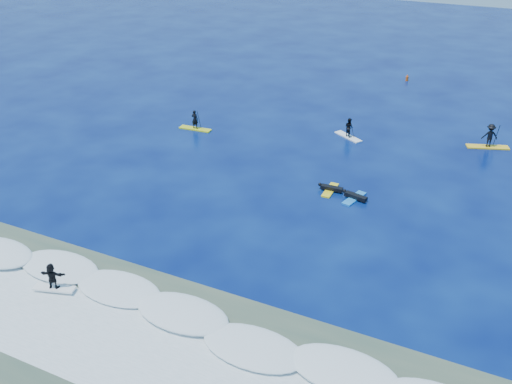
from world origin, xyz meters
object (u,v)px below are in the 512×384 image
at_px(sup_paddler_right, 490,137).
at_px(prone_paddler_near, 330,189).
at_px(sup_paddler_center, 349,129).
at_px(prone_paddler_far, 354,197).
at_px(wave_surfer, 52,278).
at_px(marker_buoy, 407,78).
at_px(sup_paddler_left, 195,123).

distance_m(sup_paddler_right, prone_paddler_near, 15.03).
distance_m(sup_paddler_center, sup_paddler_right, 10.83).
relative_size(sup_paddler_right, prone_paddler_far, 1.43).
height_order(sup_paddler_center, prone_paddler_far, sup_paddler_center).
bearing_deg(prone_paddler_far, wave_surfer, 159.38).
bearing_deg(sup_paddler_right, marker_buoy, 103.47).
distance_m(prone_paddler_near, prone_paddler_far, 1.83).
bearing_deg(marker_buoy, sup_paddler_center, -92.81).
bearing_deg(prone_paddler_near, sup_paddler_center, 9.04).
bearing_deg(wave_surfer, prone_paddler_far, 38.83).
distance_m(sup_paddler_left, prone_paddler_far, 16.76).
bearing_deg(sup_paddler_left, sup_paddler_center, 14.31).
height_order(sup_paddler_left, prone_paddler_far, sup_paddler_left).
height_order(sup_paddler_left, sup_paddler_right, sup_paddler_right).
bearing_deg(prone_paddler_near, sup_paddler_right, -36.96).
height_order(sup_paddler_center, marker_buoy, sup_paddler_center).
relative_size(wave_surfer, marker_buoy, 3.02).
xyz_separation_m(prone_paddler_near, prone_paddler_far, (1.79, -0.39, 0.00)).
bearing_deg(prone_paddler_far, sup_paddler_left, 82.78).
distance_m(sup_paddler_right, prone_paddler_far, 14.41).
bearing_deg(prone_paddler_near, sup_paddler_left, 66.86).
xyz_separation_m(sup_paddler_right, marker_buoy, (-9.61, 14.66, -0.57)).
relative_size(prone_paddler_far, wave_surfer, 1.06).
relative_size(prone_paddler_near, wave_surfer, 1.00).
xyz_separation_m(prone_paddler_far, wave_surfer, (-10.75, -15.91, 0.69)).
bearing_deg(prone_paddler_far, sup_paddler_center, 33.24).
bearing_deg(sup_paddler_right, sup_paddler_left, 176.76).
bearing_deg(prone_paddler_far, prone_paddler_near, 91.06).
xyz_separation_m(sup_paddler_right, prone_paddler_near, (-8.71, -12.22, -0.73)).
bearing_deg(prone_paddler_near, marker_buoy, 0.43).
bearing_deg(sup_paddler_left, prone_paddler_far, -24.34).
xyz_separation_m(sup_paddler_left, sup_paddler_right, (22.59, 6.71, 0.27)).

